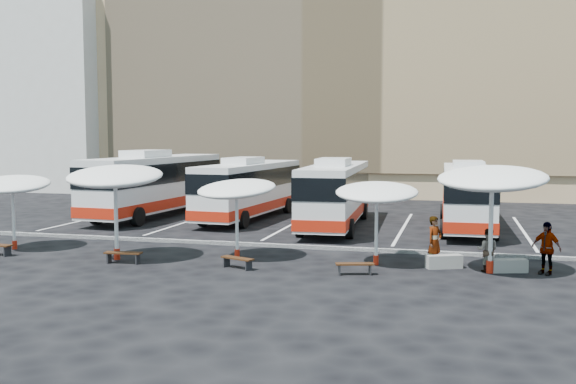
% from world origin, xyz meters
% --- Properties ---
extents(ground, '(120.00, 120.00, 0.00)m').
position_xyz_m(ground, '(0.00, 0.00, 0.00)').
color(ground, black).
rests_on(ground, ground).
extents(sandstone_building, '(42.00, 18.25, 29.60)m').
position_xyz_m(sandstone_building, '(0.00, 31.87, 12.63)').
color(sandstone_building, tan).
rests_on(sandstone_building, ground).
extents(apartment_block, '(14.00, 14.00, 18.00)m').
position_xyz_m(apartment_block, '(-28.00, 28.00, 9.00)').
color(apartment_block, silver).
rests_on(apartment_block, ground).
extents(curb_divider, '(34.00, 0.25, 0.15)m').
position_xyz_m(curb_divider, '(0.00, 0.50, 0.07)').
color(curb_divider, black).
rests_on(curb_divider, ground).
extents(bay_lines, '(24.15, 12.00, 0.01)m').
position_xyz_m(bay_lines, '(0.00, 8.00, 0.01)').
color(bay_lines, white).
rests_on(bay_lines, ground).
extents(bus_0, '(3.57, 12.79, 4.01)m').
position_xyz_m(bus_0, '(-8.82, 9.09, 2.05)').
color(bus_0, white).
rests_on(bus_0, ground).
extents(bus_1, '(3.27, 11.56, 3.62)m').
position_xyz_m(bus_1, '(-2.99, 9.42, 1.85)').
color(bus_1, white).
rests_on(bus_1, ground).
extents(bus_2, '(3.12, 11.74, 3.69)m').
position_xyz_m(bus_2, '(2.47, 7.42, 1.89)').
color(bus_2, white).
rests_on(bus_2, ground).
extents(bus_3, '(2.82, 11.33, 3.58)m').
position_xyz_m(bus_3, '(9.19, 8.47, 1.83)').
color(bus_3, white).
rests_on(bus_3, ground).
extents(sunshade_0, '(4.13, 4.15, 3.26)m').
position_xyz_m(sunshade_0, '(-9.58, -2.80, 2.77)').
color(sunshade_0, white).
rests_on(sunshade_0, ground).
extents(sunshade_1, '(4.43, 4.47, 3.83)m').
position_xyz_m(sunshade_1, '(-4.15, -3.77, 3.26)').
color(sunshade_1, white).
rests_on(sunshade_1, ground).
extents(sunshade_2, '(3.76, 3.79, 3.24)m').
position_xyz_m(sunshade_2, '(0.33, -2.37, 2.75)').
color(sunshade_2, white).
rests_on(sunshade_2, ground).
extents(sunshade_3, '(3.27, 3.30, 3.21)m').
position_xyz_m(sunshade_3, '(5.80, -2.22, 2.73)').
color(sunshade_3, white).
rests_on(sunshade_3, ground).
extents(sunshade_4, '(4.44, 4.48, 3.93)m').
position_xyz_m(sunshade_4, '(9.86, -2.65, 3.34)').
color(sunshade_4, white).
rests_on(sunshade_4, ground).
extents(wood_bench_1, '(1.46, 0.53, 0.44)m').
position_xyz_m(wood_bench_1, '(-3.51, -4.42, 0.34)').
color(wood_bench_1, black).
rests_on(wood_bench_1, ground).
extents(wood_bench_2, '(1.37, 0.83, 0.41)m').
position_xyz_m(wood_bench_2, '(0.99, -4.20, 0.31)').
color(wood_bench_2, black).
rests_on(wood_bench_2, ground).
extents(wood_bench_3, '(1.38, 0.70, 0.41)m').
position_xyz_m(wood_bench_3, '(5.29, -4.15, 0.31)').
color(wood_bench_3, black).
rests_on(wood_bench_3, ground).
extents(conc_bench_0, '(1.37, 0.91, 0.49)m').
position_xyz_m(conc_bench_0, '(8.28, -2.19, 0.24)').
color(conc_bench_0, gray).
rests_on(conc_bench_0, ground).
extents(conc_bench_1, '(1.32, 0.76, 0.47)m').
position_xyz_m(conc_bench_1, '(10.53, -2.32, 0.23)').
color(conc_bench_1, gray).
rests_on(conc_bench_1, ground).
extents(passenger_0, '(0.78, 0.82, 1.88)m').
position_xyz_m(passenger_0, '(7.92, -2.06, 0.94)').
color(passenger_0, black).
rests_on(passenger_0, ground).
extents(passenger_1, '(0.85, 0.71, 1.55)m').
position_xyz_m(passenger_1, '(9.79, -2.46, 0.78)').
color(passenger_1, black).
rests_on(passenger_1, ground).
extents(passenger_2, '(1.15, 1.01, 1.86)m').
position_xyz_m(passenger_2, '(11.74, -2.37, 0.93)').
color(passenger_2, black).
rests_on(passenger_2, ground).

